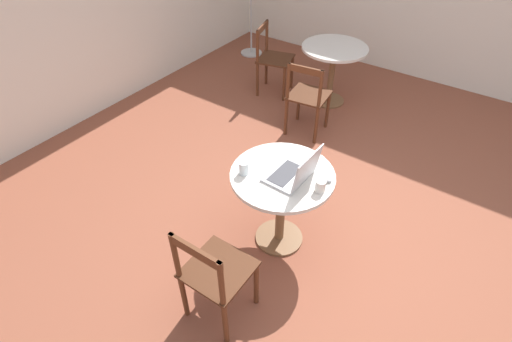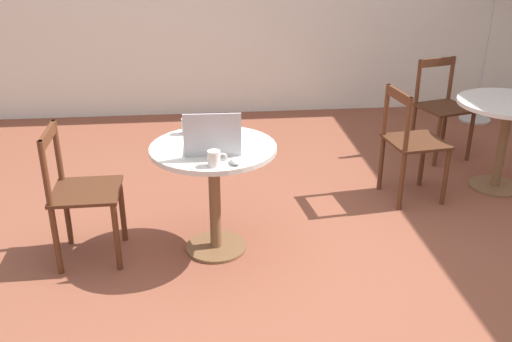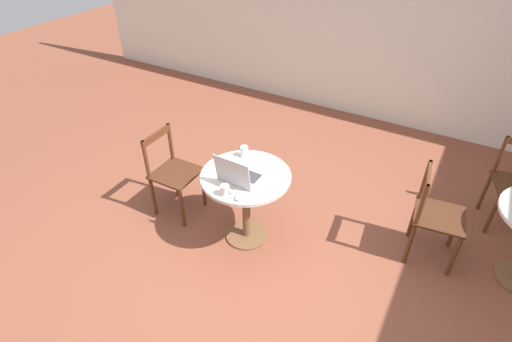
% 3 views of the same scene
% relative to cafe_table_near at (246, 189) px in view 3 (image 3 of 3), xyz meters
% --- Properties ---
extents(ground_plane, '(16.00, 16.00, 0.00)m').
position_rel_cafe_table_near_xyz_m(ground_plane, '(0.31, -0.37, -0.56)').
color(ground_plane, brown).
extents(wall_back, '(9.40, 0.06, 2.70)m').
position_rel_cafe_table_near_xyz_m(wall_back, '(0.31, 2.86, 0.79)').
color(wall_back, silver).
rests_on(wall_back, ground_plane).
extents(cafe_table_near, '(0.76, 0.76, 0.71)m').
position_rel_cafe_table_near_xyz_m(cafe_table_near, '(0.00, 0.00, 0.00)').
color(cafe_table_near, brown).
rests_on(cafe_table_near, ground_plane).
extents(chair_near_left, '(0.40, 0.40, 0.85)m').
position_rel_cafe_table_near_xyz_m(chair_near_left, '(-0.81, -0.01, -0.12)').
color(chair_near_left, '#562D19').
rests_on(chair_near_left, ground_plane).
extents(chair_mid_left, '(0.45, 0.45, 0.85)m').
position_rel_cafe_table_near_xyz_m(chair_mid_left, '(1.46, 0.60, -0.12)').
color(chair_mid_left, '#562D19').
rests_on(chair_mid_left, ground_plane).
extents(laptop, '(0.33, 0.31, 0.27)m').
position_rel_cafe_table_near_xyz_m(laptop, '(-0.00, -0.09, 0.21)').
color(laptop, '#B7B7BC').
rests_on(laptop, cafe_table_near).
extents(mouse, '(0.06, 0.10, 0.03)m').
position_rel_cafe_table_near_xyz_m(mouse, '(0.11, -0.28, 0.17)').
color(mouse, '#B7B7BC').
rests_on(mouse, cafe_table_near).
extents(mug, '(0.11, 0.07, 0.09)m').
position_rel_cafe_table_near_xyz_m(mug, '(-0.00, -0.30, 0.20)').
color(mug, silver).
rests_on(mug, cafe_table_near).
extents(drinking_glass, '(0.07, 0.07, 0.10)m').
position_rel_cafe_table_near_xyz_m(drinking_glass, '(-0.15, 0.23, 0.20)').
color(drinking_glass, silver).
rests_on(drinking_glass, cafe_table_near).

